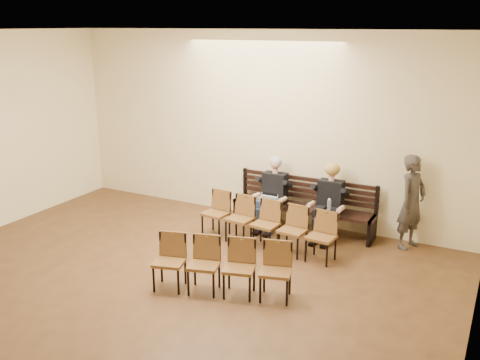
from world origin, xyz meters
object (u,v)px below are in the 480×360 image
at_px(water_bottle, 329,212).
at_px(chair_row_front, 221,267).
at_px(seated_woman, 329,204).
at_px(passerby, 412,195).
at_px(seated_man, 273,194).
at_px(bag, 251,212).
at_px(laptop, 267,199).
at_px(chair_row_back, 265,225).
at_px(bench, 302,218).

height_order(water_bottle, chair_row_front, chair_row_front).
xyz_separation_m(water_bottle, chair_row_front, (-0.73, -2.39, -0.16)).
distance_m(seated_woman, passerby, 1.38).
xyz_separation_m(passerby, chair_row_front, (-1.99, -2.83, -0.52)).
bearing_deg(seated_man, bag, 157.65).
distance_m(seated_woman, water_bottle, 0.24).
height_order(laptop, chair_row_front, chair_row_front).
xyz_separation_m(water_bottle, passerby, (1.26, 0.44, 0.35)).
bearing_deg(bag, seated_man, -22.35).
distance_m(chair_row_front, chair_row_back, 1.73).
distance_m(bench, chair_row_back, 1.06).
distance_m(seated_man, seated_woman, 1.05).
bearing_deg(bag, water_bottle, -14.91).
bearing_deg(seated_woman, water_bottle, -70.42).
height_order(bench, seated_woman, seated_woman).
height_order(laptop, water_bottle, laptop).
height_order(seated_woman, laptop, seated_woman).
distance_m(bench, passerby, 1.97).
relative_size(seated_woman, bag, 3.69).
relative_size(bag, chair_row_back, 0.14).
height_order(bench, bag, bench).
height_order(seated_woman, water_bottle, seated_woman).
distance_m(seated_man, chair_row_back, 0.96).
bearing_deg(seated_man, seated_woman, 0.00).
distance_m(seated_man, water_bottle, 1.16).
height_order(seated_man, laptop, seated_man).
height_order(bench, water_bottle, water_bottle).
distance_m(passerby, chair_row_back, 2.45).
relative_size(bag, passerby, 0.18).
distance_m(laptop, bag, 0.76).
bearing_deg(passerby, chair_row_back, 139.13).
bearing_deg(passerby, laptop, 120.07).
bearing_deg(laptop, passerby, 15.72).
bearing_deg(chair_row_front, chair_row_back, 78.81).
height_order(water_bottle, bag, water_bottle).
bearing_deg(chair_row_front, bench, 71.50).
height_order(laptop, bag, laptop).
bearing_deg(passerby, water_bottle, 131.02).
bearing_deg(seated_man, passerby, 5.27).
distance_m(bag, passerby, 3.03).
distance_m(seated_man, laptop, 0.16).
distance_m(seated_man, chair_row_front, 2.65).
xyz_separation_m(seated_woman, bag, (-1.59, 0.22, -0.49)).
bearing_deg(bench, passerby, 3.09).
bearing_deg(bench, chair_row_back, -105.04).
xyz_separation_m(chair_row_front, chair_row_back, (-0.13, 1.73, 0.00)).
bearing_deg(water_bottle, chair_row_back, -142.50).
xyz_separation_m(seated_man, passerby, (2.39, 0.22, 0.28)).
relative_size(water_bottle, chair_row_back, 0.09).
bearing_deg(chair_row_front, laptop, 84.64).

